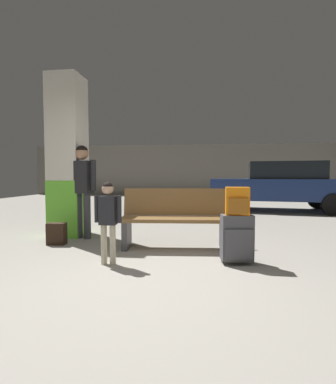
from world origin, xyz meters
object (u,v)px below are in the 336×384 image
(structural_pillar, at_px, (68,157))
(parked_car_near, at_px, (280,185))
(suitcase, at_px, (237,238))
(backpack_bright, at_px, (237,201))
(backpack_dark_floor, at_px, (57,234))
(adult, at_px, (82,181))
(bench, at_px, (175,218))
(child, at_px, (108,214))

(structural_pillar, relative_size, parked_car_near, 0.67)
(suitcase, relative_size, backpack_bright, 1.78)
(backpack_dark_floor, bearing_deg, adult, 63.48)
(bench, distance_m, child, 1.18)
(suitcase, bearing_deg, structural_pillar, 154.79)
(structural_pillar, height_order, backpack_dark_floor, structural_pillar)
(child, xyz_separation_m, adult, (-0.91, 1.34, 0.37))
(backpack_dark_floor, height_order, parked_car_near, parked_car_near)
(suitcase, xyz_separation_m, backpack_dark_floor, (-2.71, 0.66, -0.15))
(child, distance_m, adult, 1.66)
(backpack_dark_floor, bearing_deg, backpack_bright, -13.64)
(structural_pillar, bearing_deg, bench, -17.74)
(bench, distance_m, parked_car_near, 5.70)
(adult, relative_size, parked_car_near, 0.37)
(bench, bearing_deg, backpack_dark_floor, -178.80)
(backpack_bright, xyz_separation_m, adult, (-2.47, 1.12, 0.22))
(backpack_bright, xyz_separation_m, child, (-1.56, -0.22, -0.15))
(suitcase, height_order, parked_car_near, parked_car_near)
(adult, height_order, parked_car_near, adult)
(bench, relative_size, child, 1.62)
(backpack_dark_floor, bearing_deg, structural_pillar, 100.93)
(structural_pillar, xyz_separation_m, child, (1.28, -1.56, -0.80))
(bench, xyz_separation_m, parked_car_near, (2.81, 4.94, 0.36))
(backpack_bright, bearing_deg, structural_pillar, 154.77)
(bench, xyz_separation_m, backpack_dark_floor, (-1.87, -0.04, -0.28))
(structural_pillar, bearing_deg, adult, -30.83)
(structural_pillar, relative_size, backpack_bright, 8.40)
(structural_pillar, relative_size, suitcase, 4.73)
(structural_pillar, xyz_separation_m, suitcase, (2.84, -1.34, -1.10))
(structural_pillar, height_order, backpack_bright, structural_pillar)
(suitcase, xyz_separation_m, child, (-1.56, -0.22, 0.30))
(backpack_bright, distance_m, child, 1.58)
(bench, height_order, adult, adult)
(child, xyz_separation_m, parked_car_near, (3.53, 5.86, 0.18))
(structural_pillar, bearing_deg, backpack_dark_floor, -79.07)
(suitcase, distance_m, child, 1.60)
(adult, bearing_deg, backpack_bright, -24.36)
(structural_pillar, relative_size, adult, 1.78)
(structural_pillar, distance_m, adult, 0.60)
(adult, relative_size, backpack_dark_floor, 4.71)
(structural_pillar, distance_m, backpack_dark_floor, 1.43)
(child, distance_m, parked_car_near, 6.85)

